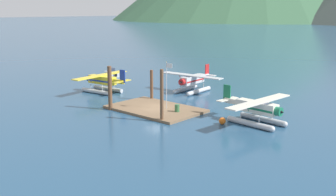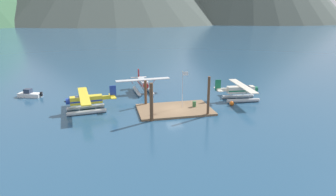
# 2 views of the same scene
# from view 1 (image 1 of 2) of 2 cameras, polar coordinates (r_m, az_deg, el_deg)

# --- Properties ---
(ground_plane) EXTENTS (1200.00, 1200.00, 0.00)m
(ground_plane) POSITION_cam_1_polar(r_m,az_deg,el_deg) (49.53, -1.86, -1.75)
(ground_plane) COLOR navy
(dock_platform) EXTENTS (11.57, 7.48, 0.30)m
(dock_platform) POSITION_cam_1_polar(r_m,az_deg,el_deg) (49.49, -1.86, -1.58)
(dock_platform) COLOR brown
(dock_platform) RESTS_ON ground
(piling_near_left) EXTENTS (0.52, 0.52, 5.56)m
(piling_near_left) POSITION_cam_1_polar(r_m,az_deg,el_deg) (49.53, -8.44, 1.42)
(piling_near_left) COLOR brown
(piling_near_left) RESTS_ON ground
(piling_near_right) EXTENTS (0.39, 0.39, 6.00)m
(piling_near_right) POSITION_cam_1_polar(r_m,az_deg,el_deg) (43.56, -0.91, 0.30)
(piling_near_right) COLOR brown
(piling_near_right) RESTS_ON ground
(piling_far_left) EXTENTS (0.43, 0.43, 4.28)m
(piling_far_left) POSITION_cam_1_polar(r_m,az_deg,el_deg) (54.34, -2.39, 1.86)
(piling_far_left) COLOR brown
(piling_far_left) RESTS_ON ground
(flagpole) EXTENTS (0.95, 0.10, 5.89)m
(flagpole) POSITION_cam_1_polar(r_m,az_deg,el_deg) (48.10, -0.10, 2.67)
(flagpole) COLOR silver
(flagpole) RESTS_ON dock_platform
(fuel_drum) EXTENTS (0.62, 0.62, 0.88)m
(fuel_drum) POSITION_cam_1_polar(r_m,az_deg,el_deg) (47.42, 1.33, -1.48)
(fuel_drum) COLOR #33663D
(fuel_drum) RESTS_ON dock_platform
(mooring_buoy) EXTENTS (0.76, 0.76, 0.76)m
(mooring_buoy) POSITION_cam_1_polar(r_m,az_deg,el_deg) (43.72, 7.90, -3.32)
(mooring_buoy) COLOR orange
(mooring_buoy) RESTS_ON ground
(seaplane_cream_stbd_fwd) EXTENTS (7.97, 10.48, 3.84)m
(seaplane_cream_stbd_fwd) POSITION_cam_1_polar(r_m,az_deg,el_deg) (44.15, 12.80, -1.75)
(seaplane_cream_stbd_fwd) COLOR #B7BABF
(seaplane_cream_stbd_fwd) RESTS_ON ground
(seaplane_yellow_port_fwd) EXTENTS (7.95, 10.49, 3.84)m
(seaplane_yellow_port_fwd) POSITION_cam_1_polar(r_m,az_deg,el_deg) (60.61, -9.57, 2.29)
(seaplane_yellow_port_fwd) COLOR #B7BABF
(seaplane_yellow_port_fwd) RESTS_ON ground
(seaplane_silver_bow_left) EXTENTS (10.47, 7.97, 3.84)m
(seaplane_silver_bow_left) POSITION_cam_1_polar(r_m,az_deg,el_deg) (60.11, 3.54, 2.35)
(seaplane_silver_bow_left) COLOR #B7BABF
(seaplane_silver_bow_left) RESTS_ON ground
(boat_white_open_west) EXTENTS (4.66, 2.89, 1.50)m
(boat_white_open_west) POSITION_cam_1_polar(r_m,az_deg,el_deg) (75.84, -8.20, 3.58)
(boat_white_open_west) COLOR silver
(boat_white_open_west) RESTS_ON ground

